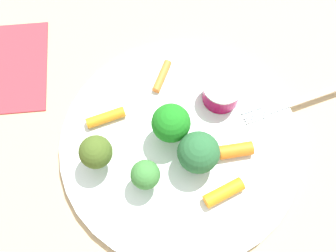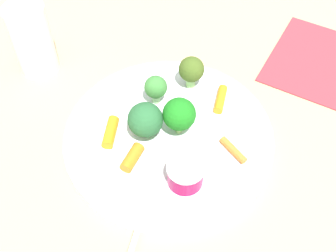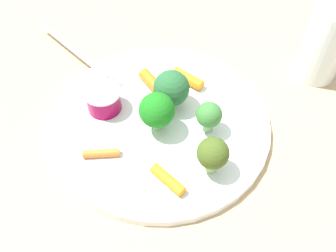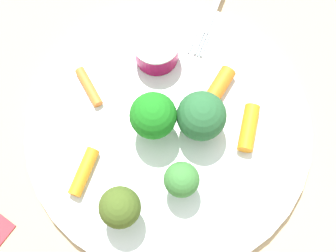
% 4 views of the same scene
% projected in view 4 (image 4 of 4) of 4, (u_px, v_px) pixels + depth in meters
% --- Properties ---
extents(ground_plane, '(2.40, 2.40, 0.00)m').
position_uv_depth(ground_plane, '(168.00, 129.00, 0.47)').
color(ground_plane, tan).
extents(plate, '(0.29, 0.29, 0.01)m').
position_uv_depth(plate, '(168.00, 128.00, 0.47)').
color(plate, white).
rests_on(plate, ground_plane).
extents(sauce_cup, '(0.05, 0.05, 0.03)m').
position_uv_depth(sauce_cup, '(156.00, 50.00, 0.47)').
color(sauce_cup, maroon).
rests_on(sauce_cup, plate).
extents(broccoli_floret_0, '(0.05, 0.05, 0.06)m').
position_uv_depth(broccoli_floret_0, '(201.00, 116.00, 0.43)').
color(broccoli_floret_0, '#8FC660').
rests_on(broccoli_floret_0, plate).
extents(broccoli_floret_1, '(0.04, 0.04, 0.05)m').
position_uv_depth(broccoli_floret_1, '(120.00, 208.00, 0.40)').
color(broccoli_floret_1, '#93C472').
rests_on(broccoli_floret_1, plate).
extents(broccoli_floret_2, '(0.03, 0.03, 0.05)m').
position_uv_depth(broccoli_floret_2, '(182.00, 180.00, 0.41)').
color(broccoli_floret_2, '#7DAD72').
rests_on(broccoli_floret_2, plate).
extents(broccoli_floret_3, '(0.04, 0.04, 0.06)m').
position_uv_depth(broccoli_floret_3, '(153.00, 116.00, 0.43)').
color(broccoli_floret_3, '#8FC16B').
rests_on(broccoli_floret_3, plate).
extents(carrot_stick_0, '(0.04, 0.04, 0.01)m').
position_uv_depth(carrot_stick_0, '(89.00, 87.00, 0.47)').
color(carrot_stick_0, orange).
rests_on(carrot_stick_0, plate).
extents(carrot_stick_1, '(0.05, 0.02, 0.01)m').
position_uv_depth(carrot_stick_1, '(84.00, 172.00, 0.44)').
color(carrot_stick_1, orange).
rests_on(carrot_stick_1, plate).
extents(carrot_stick_2, '(0.05, 0.02, 0.02)m').
position_uv_depth(carrot_stick_2, '(249.00, 128.00, 0.45)').
color(carrot_stick_2, orange).
rests_on(carrot_stick_2, plate).
extents(carrot_stick_3, '(0.04, 0.03, 0.02)m').
position_uv_depth(carrot_stick_3, '(220.00, 86.00, 0.47)').
color(carrot_stick_3, orange).
rests_on(carrot_stick_3, plate).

